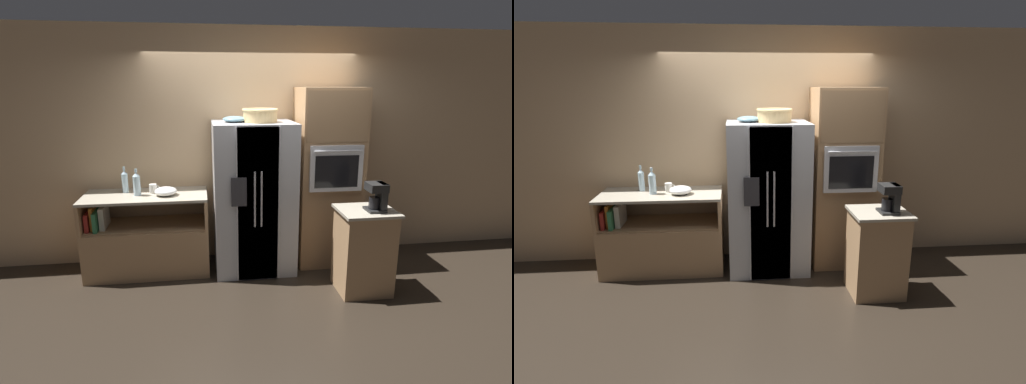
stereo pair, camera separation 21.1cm
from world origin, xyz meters
The scene contains 13 objects.
ground_plane centered at (0.00, 0.00, 0.00)m, with size 20.00×20.00×0.00m, color black.
wall_back centered at (0.00, 0.44, 1.40)m, with size 12.00×0.06×2.80m.
counter_left centered at (-1.28, 0.08, 0.34)m, with size 1.39×0.64×0.93m.
refrigerator centered at (-0.03, 0.02, 0.87)m, with size 0.92×0.80×1.74m.
wall_oven centered at (0.87, 0.10, 1.06)m, with size 0.74×0.66×2.11m.
island_counter centered at (1.04, -0.72, 0.46)m, with size 0.57×0.51×0.91m.
wicker_basket centered at (0.04, -0.01, 1.82)m, with size 0.40×0.40×0.15m.
fruit_bowl centered at (-0.24, 0.03, 1.77)m, with size 0.27×0.27×0.07m.
bottle_tall centered at (-1.35, 0.06, 1.07)m, with size 0.08×0.08×0.30m.
bottle_short centered at (-1.50, 0.21, 1.06)m, with size 0.07×0.07×0.30m.
mug centered at (-1.18, 0.14, 0.98)m, with size 0.12×0.08×0.10m.
mixing_bowl centered at (-1.03, 0.02, 0.98)m, with size 0.25×0.25×0.10m.
coffee_maker centered at (1.12, -0.77, 1.06)m, with size 0.18×0.20×0.29m.
Camera 1 is at (-0.62, -4.42, 2.14)m, focal length 28.00 mm.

